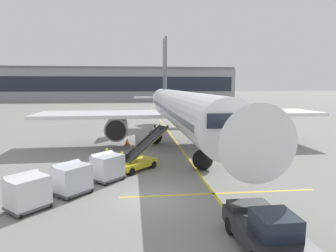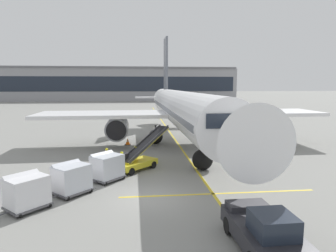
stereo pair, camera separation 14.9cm
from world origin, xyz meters
The scene contains 15 objects.
ground_plane centered at (0.00, 0.00, 0.00)m, with size 600.00×600.00×0.00m, color gray.
parked_airplane centered at (4.08, 15.29, 3.87)m, with size 30.54×40.30×13.89m.
belt_loader centered at (-0.76, 6.14, 0.89)m, with size 4.59×4.57×3.18m.
baggage_cart_lead centered at (-2.88, 3.61, 1.00)m, with size 2.53×2.55×1.91m.
baggage_cart_second centered at (-4.74, 1.24, 1.00)m, with size 2.53×2.55×1.91m.
baggage_cart_third centered at (-6.59, -0.81, 1.00)m, with size 2.53×2.55×1.91m.
pushback_tug centered at (4.13, -5.85, 0.83)m, with size 2.19×4.44×1.83m.
ground_crew_by_loader centered at (-2.78, 3.77, 1.00)m, with size 0.52×0.38×1.74m.
ground_crew_by_carts centered at (-1.91, 4.77, 1.00)m, with size 0.35×0.55×1.74m.
ground_crew_marshaller centered at (-3.11, 6.05, 1.00)m, with size 0.54×0.36×1.74m.
ground_crew_wingwalker centered at (-0.96, 6.61, 1.00)m, with size 0.44×0.44×1.74m.
safety_cone_engine_keepout centered at (-1.84, 15.78, 0.35)m, with size 0.63×0.63×0.71m.
apron_guidance_line_lead_in centered at (3.73, 14.59, 0.00)m, with size 0.20×110.00×0.01m.
apron_guidance_line_stop_bar centered at (4.09, 0.36, 0.00)m, with size 12.00×0.20×0.01m.
terminal_building centered at (-12.43, 113.50, 6.94)m, with size 107.36×16.28×13.99m.
Camera 1 is at (-0.90, -16.28, 6.49)m, focal length 31.54 mm.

